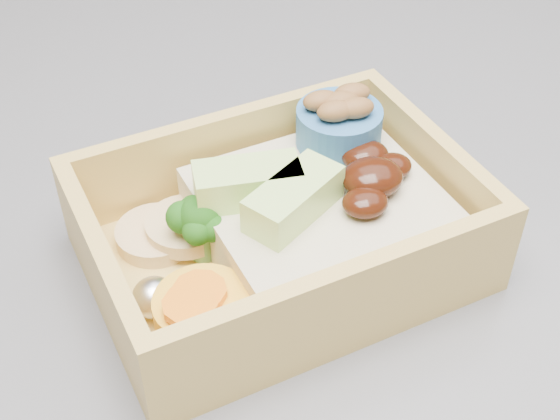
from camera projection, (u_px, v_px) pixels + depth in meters
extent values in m
cube|color=#39393E|center=(4.00, 215.00, 0.50)|extent=(1.24, 0.84, 0.04)
cube|color=#D5B058|center=(280.00, 257.00, 0.44)|extent=(0.23, 0.19, 0.01)
cube|color=#D5B058|center=(228.00, 148.00, 0.47)|extent=(0.20, 0.05, 0.05)
cube|color=#D5B058|center=(344.00, 305.00, 0.37)|extent=(0.20, 0.05, 0.05)
cube|color=#D5B058|center=(430.00, 168.00, 0.45)|extent=(0.04, 0.13, 0.05)
cube|color=#D5B058|center=(104.00, 277.00, 0.39)|extent=(0.04, 0.13, 0.05)
cube|color=tan|center=(320.00, 217.00, 0.43)|extent=(0.15, 0.14, 0.03)
ellipsoid|color=black|center=(372.00, 177.00, 0.42)|extent=(0.04, 0.04, 0.02)
ellipsoid|color=black|center=(365.00, 155.00, 0.44)|extent=(0.03, 0.03, 0.01)
ellipsoid|color=black|center=(365.00, 203.00, 0.41)|extent=(0.03, 0.03, 0.01)
ellipsoid|color=black|center=(392.00, 166.00, 0.43)|extent=(0.03, 0.02, 0.01)
cube|color=#C3F47F|center=(294.00, 199.00, 0.41)|extent=(0.06, 0.05, 0.02)
cube|color=#C3F47F|center=(248.00, 183.00, 0.42)|extent=(0.06, 0.03, 0.02)
cylinder|color=#5F9650|center=(202.00, 244.00, 0.43)|extent=(0.01, 0.01, 0.02)
sphere|color=#1E5B14|center=(200.00, 216.00, 0.41)|extent=(0.02, 0.02, 0.02)
sphere|color=#1E5B14|center=(213.00, 209.00, 0.42)|extent=(0.02, 0.02, 0.02)
sphere|color=#1E5B14|center=(182.00, 217.00, 0.42)|extent=(0.02, 0.02, 0.02)
sphere|color=#1E5B14|center=(212.00, 228.00, 0.41)|extent=(0.02, 0.02, 0.02)
sphere|color=#1E5B14|center=(197.00, 231.00, 0.41)|extent=(0.02, 0.02, 0.02)
sphere|color=#1E5B14|center=(193.00, 209.00, 0.42)|extent=(0.02, 0.02, 0.02)
cylinder|color=gold|center=(204.00, 315.00, 0.39)|extent=(0.05, 0.05, 0.02)
cylinder|color=orange|center=(200.00, 292.00, 0.38)|extent=(0.03, 0.03, 0.00)
cylinder|color=orange|center=(190.00, 305.00, 0.37)|extent=(0.03, 0.03, 0.00)
cylinder|color=tan|center=(156.00, 235.00, 0.44)|extent=(0.05, 0.05, 0.01)
cylinder|color=tan|center=(186.00, 226.00, 0.44)|extent=(0.05, 0.05, 0.01)
ellipsoid|color=silver|center=(209.00, 198.00, 0.45)|extent=(0.02, 0.02, 0.02)
ellipsoid|color=silver|center=(154.00, 297.00, 0.40)|extent=(0.02, 0.02, 0.02)
cylinder|color=teal|center=(339.00, 127.00, 0.45)|extent=(0.05, 0.05, 0.02)
ellipsoid|color=brown|center=(340.00, 102.00, 0.44)|extent=(0.02, 0.02, 0.01)
ellipsoid|color=brown|center=(352.00, 93.00, 0.45)|extent=(0.02, 0.02, 0.01)
ellipsoid|color=brown|center=(321.00, 101.00, 0.44)|extent=(0.02, 0.02, 0.01)
ellipsoid|color=brown|center=(355.00, 108.00, 0.44)|extent=(0.02, 0.02, 0.01)
ellipsoid|color=brown|center=(336.00, 111.00, 0.43)|extent=(0.02, 0.02, 0.01)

